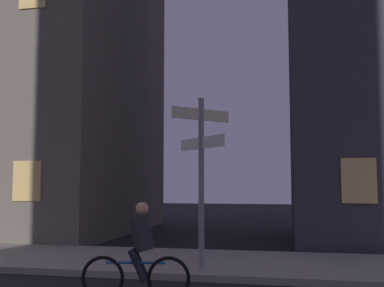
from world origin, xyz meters
TOP-DOWN VIEW (x-y plane):
  - sidewalk_kerb at (0.00, 6.46)m, footprint 40.00×3.48m
  - signpost at (1.28, 5.14)m, footprint 1.13×1.13m
  - cyclist at (0.59, 3.14)m, footprint 1.81×0.38m

SIDE VIEW (x-z plane):
  - sidewalk_kerb at x=0.00m, z-range 0.00..0.14m
  - cyclist at x=0.59m, z-range -0.06..1.55m
  - signpost at x=1.28m, z-range 0.47..4.05m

